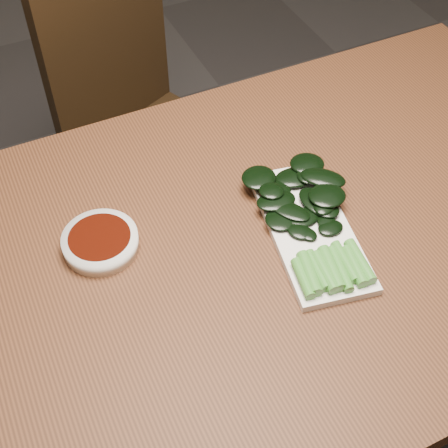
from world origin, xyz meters
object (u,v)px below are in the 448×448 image
(serving_plate, at_px, (310,230))
(gai_lan, at_px, (310,211))
(chair_far, at_px, (143,127))
(table, at_px, (253,267))
(sauce_bowl, at_px, (100,242))

(serving_plate, relative_size, gai_lan, 1.01)
(chair_far, distance_m, serving_plate, 0.74)
(table, xyz_separation_m, chair_far, (0.02, 0.66, -0.19))
(table, distance_m, serving_plate, 0.12)
(chair_far, relative_size, serving_plate, 2.88)
(serving_plate, bearing_deg, gai_lan, 63.68)
(chair_far, bearing_deg, sauce_bowl, -138.30)
(table, relative_size, serving_plate, 4.53)
(table, xyz_separation_m, serving_plate, (0.09, -0.03, 0.08))
(gai_lan, bearing_deg, sauce_bowl, 164.16)
(serving_plate, height_order, gai_lan, gai_lan)
(table, xyz_separation_m, gai_lan, (0.10, -0.00, 0.10))
(table, bearing_deg, gai_lan, -0.76)
(serving_plate, xyz_separation_m, gai_lan, (0.01, 0.02, 0.02))
(table, relative_size, chair_far, 1.57)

